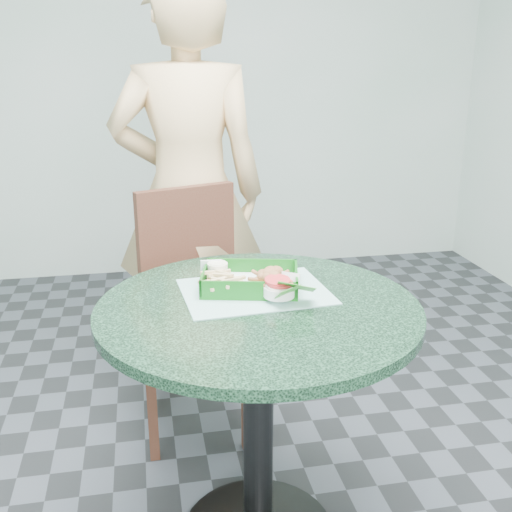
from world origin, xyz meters
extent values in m
cube|color=silver|center=(0.00, 2.50, 1.40)|extent=(4.00, 0.04, 2.80)
cylinder|color=black|center=(0.00, 0.00, 0.38)|extent=(0.09, 0.09, 0.70)
cylinder|color=black|center=(0.00, 0.00, 0.73)|extent=(0.87, 0.87, 0.03)
cube|color=black|center=(-0.13, 0.61, 0.45)|extent=(0.40, 0.40, 0.04)
cube|color=black|center=(-0.13, 0.79, 0.70)|extent=(0.40, 0.04, 0.46)
cube|color=black|center=(-0.30, 0.44, 0.21)|extent=(0.04, 0.04, 0.43)
cube|color=black|center=(0.04, 0.44, 0.21)|extent=(0.04, 0.04, 0.43)
cube|color=black|center=(-0.30, 0.78, 0.21)|extent=(0.04, 0.04, 0.43)
cube|color=black|center=(0.04, 0.78, 0.21)|extent=(0.04, 0.04, 0.43)
imported|color=tan|center=(-0.10, 0.96, 0.99)|extent=(0.77, 0.55, 1.98)
cube|color=#8BC1B9|center=(0.01, 0.09, 0.75)|extent=(0.42, 0.33, 0.00)
cube|color=#0D5812|center=(0.00, 0.12, 0.76)|extent=(0.27, 0.20, 0.01)
cube|color=white|center=(0.00, 0.12, 0.76)|extent=(0.26, 0.18, 0.00)
cube|color=#0D5812|center=(0.00, 0.21, 0.78)|extent=(0.27, 0.01, 0.05)
cube|color=#0D5812|center=(0.00, 0.02, 0.78)|extent=(0.27, 0.01, 0.05)
cube|color=#0D5812|center=(0.13, 0.12, 0.78)|extent=(0.01, 0.20, 0.05)
cube|color=#0D5812|center=(-0.13, 0.12, 0.78)|extent=(0.01, 0.20, 0.05)
cylinder|color=#F6CC77|center=(0.06, 0.08, 0.78)|extent=(0.11, 0.11, 0.02)
cylinder|color=white|center=(-0.10, 0.15, 0.80)|extent=(0.06, 0.06, 0.03)
cylinder|color=white|center=(-0.10, 0.15, 0.82)|extent=(0.05, 0.05, 0.00)
cylinder|color=silver|center=(0.08, 0.02, 0.78)|extent=(0.08, 0.08, 0.03)
torus|color=silver|center=(0.08, 0.02, 0.80)|extent=(0.08, 0.08, 0.01)
cylinder|color=red|center=(0.08, 0.02, 0.81)|extent=(0.07, 0.07, 0.01)
camera|label=1|loc=(-0.29, -1.45, 1.40)|focal=42.00mm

